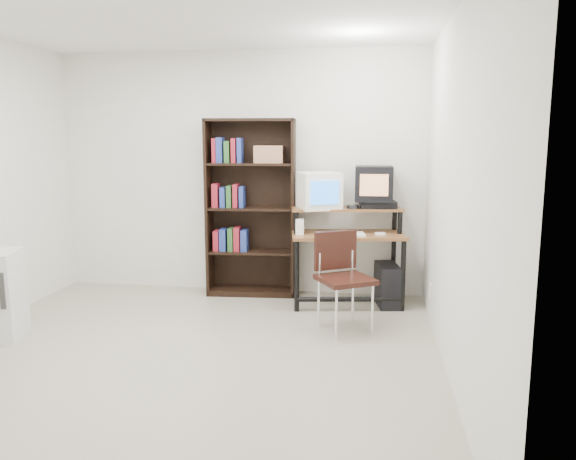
# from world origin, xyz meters

# --- Properties ---
(floor) EXTENTS (4.00, 4.00, 0.01)m
(floor) POSITION_xyz_m (0.00, 0.00, -0.01)
(floor) COLOR #ABA48E
(floor) RESTS_ON ground
(ceiling) EXTENTS (4.00, 4.00, 0.01)m
(ceiling) POSITION_xyz_m (0.00, 0.00, 2.60)
(ceiling) COLOR white
(ceiling) RESTS_ON back_wall
(back_wall) EXTENTS (4.00, 0.01, 2.60)m
(back_wall) POSITION_xyz_m (0.00, 2.00, 1.30)
(back_wall) COLOR white
(back_wall) RESTS_ON floor
(front_wall) EXTENTS (4.00, 0.01, 2.60)m
(front_wall) POSITION_xyz_m (0.00, -2.00, 1.30)
(front_wall) COLOR white
(front_wall) RESTS_ON floor
(right_wall) EXTENTS (0.01, 4.00, 2.60)m
(right_wall) POSITION_xyz_m (2.00, 0.00, 1.30)
(right_wall) COLOR white
(right_wall) RESTS_ON floor
(computer_desk) EXTENTS (1.19, 0.73, 0.98)m
(computer_desk) POSITION_xyz_m (1.20, 1.62, 0.68)
(computer_desk) COLOR brown
(computer_desk) RESTS_ON floor
(crt_monitor) EXTENTS (0.51, 0.51, 0.37)m
(crt_monitor) POSITION_xyz_m (0.90, 1.67, 1.16)
(crt_monitor) COLOR white
(crt_monitor) RESTS_ON computer_desk
(vcr) EXTENTS (0.39, 0.30, 0.08)m
(vcr) POSITION_xyz_m (1.50, 1.76, 1.01)
(vcr) COLOR black
(vcr) RESTS_ON computer_desk
(crt_tv) EXTENTS (0.38, 0.38, 0.35)m
(crt_tv) POSITION_xyz_m (1.45, 1.77, 1.23)
(crt_tv) COLOR black
(crt_tv) RESTS_ON vcr
(cd_spindle) EXTENTS (0.12, 0.12, 0.05)m
(cd_spindle) POSITION_xyz_m (1.25, 1.65, 0.99)
(cd_spindle) COLOR #26262B
(cd_spindle) RESTS_ON computer_desk
(keyboard) EXTENTS (0.50, 0.29, 0.03)m
(keyboard) POSITION_xyz_m (1.14, 1.49, 0.74)
(keyboard) COLOR white
(keyboard) RESTS_ON computer_desk
(mousepad) EXTENTS (0.24, 0.20, 0.01)m
(mousepad) POSITION_xyz_m (1.54, 1.56, 0.72)
(mousepad) COLOR black
(mousepad) RESTS_ON computer_desk
(mouse) EXTENTS (0.11, 0.08, 0.03)m
(mouse) POSITION_xyz_m (1.53, 1.56, 0.74)
(mouse) COLOR white
(mouse) RESTS_ON mousepad
(desk_speaker) EXTENTS (0.09, 0.08, 0.17)m
(desk_speaker) POSITION_xyz_m (0.73, 1.47, 0.80)
(desk_speaker) COLOR white
(desk_speaker) RESTS_ON computer_desk
(pc_tower) EXTENTS (0.27, 0.48, 0.42)m
(pc_tower) POSITION_xyz_m (1.61, 1.63, 0.21)
(pc_tower) COLOR black
(pc_tower) RESTS_ON floor
(school_chair) EXTENTS (0.59, 0.59, 0.86)m
(school_chair) POSITION_xyz_m (1.18, 0.86, 0.53)
(school_chair) COLOR black
(school_chair) RESTS_ON floor
(bookshelf) EXTENTS (0.96, 0.37, 1.88)m
(bookshelf) POSITION_xyz_m (0.15, 1.86, 0.96)
(bookshelf) COLOR black
(bookshelf) RESTS_ON floor
(wall_outlet) EXTENTS (0.02, 0.08, 0.12)m
(wall_outlet) POSITION_xyz_m (1.99, 1.15, 0.30)
(wall_outlet) COLOR beige
(wall_outlet) RESTS_ON right_wall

